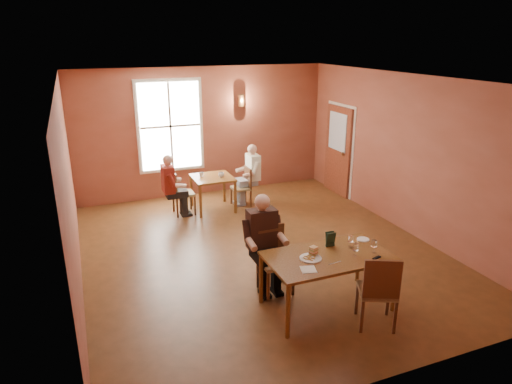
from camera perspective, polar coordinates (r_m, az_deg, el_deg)
name	(u,v)px	position (r m, az deg, el deg)	size (l,w,h in m)	color
ground	(260,251)	(8.23, 0.52, -7.36)	(6.00, 7.00, 0.01)	brown
wall_back	(204,132)	(10.91, -6.51, 7.48)	(6.00, 0.04, 3.00)	brown
wall_front	(392,260)	(4.85, 16.65, -8.17)	(6.00, 0.04, 3.00)	brown
wall_left	(70,192)	(7.15, -22.27, 0.03)	(0.04, 7.00, 3.00)	brown
wall_right	(405,154)	(9.21, 18.14, 4.53)	(0.04, 7.00, 3.00)	brown
ceiling	(261,79)	(7.40, 0.59, 13.94)	(6.00, 7.00, 0.04)	white
window	(170,126)	(10.64, -10.67, 8.09)	(1.36, 0.10, 1.96)	white
door	(338,151)	(11.09, 10.16, 5.11)	(0.12, 1.04, 2.10)	maroon
wall_sconce	(241,101)	(10.97, -1.89, 11.36)	(0.16, 0.16, 0.28)	brown
main_table	(327,281)	(6.56, 8.87, -10.97)	(1.71, 0.96, 0.80)	brown
chair_diner_main	(275,261)	(6.80, 2.44, -8.61)	(0.44, 0.44, 1.00)	#4E2D10
diner_main	(276,249)	(6.69, 2.57, -7.14)	(0.57, 0.57, 1.41)	#2F201B
chair_empty	(377,289)	(6.27, 14.90, -11.63)	(0.46, 0.46, 1.05)	#562717
plate_food	(311,258)	(6.23, 6.84, -8.17)	(0.30, 0.30, 0.04)	silver
sandwich	(313,252)	(6.30, 7.20, -7.44)	(0.10, 0.09, 0.12)	#DAB160
goblet_a	(351,241)	(6.62, 11.74, -6.00)	(0.08, 0.08, 0.20)	white
goblet_b	(374,246)	(6.54, 14.52, -6.53)	(0.08, 0.08, 0.20)	white
goblet_c	(356,249)	(6.37, 12.35, -7.01)	(0.08, 0.08, 0.20)	white
menu_stand	(330,239)	(6.59, 9.28, -5.84)	(0.13, 0.07, 0.22)	black
knife	(335,263)	(6.18, 9.83, -8.74)	(0.21, 0.02, 0.00)	silver
napkin	(308,269)	(5.97, 6.56, -9.60)	(0.19, 0.19, 0.01)	white
side_plate	(363,239)	(6.92, 13.25, -5.79)	(0.18, 0.18, 0.01)	silver
sunglasses	(377,258)	(6.42, 14.86, -7.94)	(0.13, 0.04, 0.02)	black
second_table	(213,193)	(10.04, -5.41, -0.15)	(0.85, 0.85, 0.75)	brown
chair_diner_white	(241,187)	(10.21, -1.93, 0.61)	(0.39, 0.39, 0.87)	brown
diner_white	(242,177)	(10.15, -1.78, 1.83)	(0.53, 0.53, 1.32)	silver
chair_diner_maroon	(184,192)	(9.86, -9.05, -0.06)	(0.42, 0.42, 0.95)	#482411
diner_maroon	(182,185)	(9.80, -9.27, 0.90)	(0.52, 0.52, 1.30)	maroon
cup_a	(221,175)	(9.88, -4.38, 2.16)	(0.12, 0.12, 0.10)	white
cup_b	(201,174)	(9.96, -6.86, 2.19)	(0.10, 0.10, 0.09)	white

